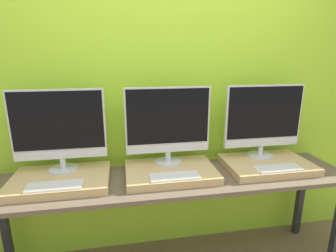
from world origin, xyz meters
name	(u,v)px	position (x,y,z in m)	size (l,w,h in m)	color
wall_back	(164,97)	(0.00, 0.62, 1.30)	(8.00, 0.04, 2.60)	#9ED12D
workbench	(172,187)	(0.00, 0.28, 0.70)	(2.59, 0.55, 0.77)	brown
wooden_riser_left	(61,180)	(-0.75, 0.31, 0.80)	(0.64, 0.44, 0.06)	tan
monitor_left	(59,128)	(-0.75, 0.42, 1.14)	(0.62, 0.20, 0.57)	silver
keyboard_left	(55,186)	(-0.75, 0.16, 0.84)	(0.33, 0.13, 0.01)	silver
wooden_riser_center	(171,172)	(0.00, 0.31, 0.80)	(0.64, 0.44, 0.06)	tan
monitor_center	(168,123)	(0.00, 0.42, 1.14)	(0.62, 0.20, 0.57)	silver
keyboard_center	(175,176)	(0.00, 0.16, 0.84)	(0.33, 0.13, 0.01)	silver
wooden_riser_right	(267,164)	(0.75, 0.31, 0.80)	(0.64, 0.44, 0.06)	tan
monitor_right	(264,119)	(0.75, 0.42, 1.14)	(0.62, 0.20, 0.57)	silver
keyboard_right	(278,168)	(0.75, 0.16, 0.84)	(0.33, 0.13, 0.01)	silver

